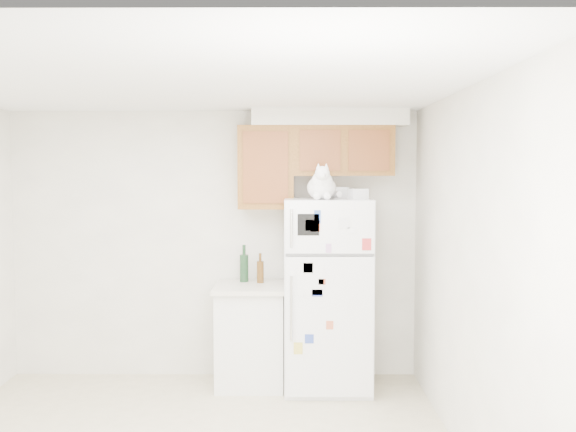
{
  "coord_description": "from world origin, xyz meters",
  "views": [
    {
      "loc": [
        0.73,
        -4.32,
        1.95
      ],
      "look_at": [
        0.7,
        1.55,
        1.55
      ],
      "focal_mm": 42.0,
      "sensor_mm": 36.0,
      "label": 1
    }
  ],
  "objects_px": {
    "storage_box_back": "(338,193)",
    "bottle_green": "(244,263)",
    "cat": "(322,186)",
    "storage_box_front": "(358,194)",
    "refrigerator": "(327,294)",
    "base_counter": "(251,335)",
    "bottle_amber": "(260,268)"
  },
  "relations": [
    {
      "from": "storage_box_back",
      "to": "cat",
      "type": "bearing_deg",
      "value": -128.02
    },
    {
      "from": "storage_box_back",
      "to": "bottle_green",
      "type": "bearing_deg",
      "value": 162.34
    },
    {
      "from": "cat",
      "to": "bottle_green",
      "type": "relative_size",
      "value": 1.3
    },
    {
      "from": "refrigerator",
      "to": "storage_box_front",
      "type": "xyz_separation_m",
      "value": [
        0.26,
        -0.09,
        0.89
      ]
    },
    {
      "from": "cat",
      "to": "storage_box_front",
      "type": "height_order",
      "value": "cat"
    },
    {
      "from": "refrigerator",
      "to": "storage_box_front",
      "type": "distance_m",
      "value": 0.94
    },
    {
      "from": "base_counter",
      "to": "storage_box_back",
      "type": "xyz_separation_m",
      "value": [
        0.79,
        0.04,
        1.29
      ]
    },
    {
      "from": "bottle_amber",
      "to": "storage_box_front",
      "type": "bearing_deg",
      "value": -17.72
    },
    {
      "from": "storage_box_back",
      "to": "bottle_green",
      "type": "distance_m",
      "value": 1.09
    },
    {
      "from": "storage_box_back",
      "to": "bottle_amber",
      "type": "distance_m",
      "value": 0.99
    },
    {
      "from": "cat",
      "to": "storage_box_back",
      "type": "bearing_deg",
      "value": 61.15
    },
    {
      "from": "storage_box_back",
      "to": "bottle_green",
      "type": "xyz_separation_m",
      "value": [
        -0.85,
        0.13,
        -0.66
      ]
    },
    {
      "from": "storage_box_front",
      "to": "bottle_amber",
      "type": "height_order",
      "value": "storage_box_front"
    },
    {
      "from": "base_counter",
      "to": "cat",
      "type": "bearing_deg",
      "value": -20.63
    },
    {
      "from": "storage_box_back",
      "to": "bottle_green",
      "type": "relative_size",
      "value": 0.53
    },
    {
      "from": "refrigerator",
      "to": "bottle_green",
      "type": "distance_m",
      "value": 0.83
    },
    {
      "from": "base_counter",
      "to": "bottle_green",
      "type": "distance_m",
      "value": 0.66
    },
    {
      "from": "bottle_green",
      "to": "storage_box_back",
      "type": "bearing_deg",
      "value": -8.49
    },
    {
      "from": "cat",
      "to": "storage_box_front",
      "type": "distance_m",
      "value": 0.33
    },
    {
      "from": "storage_box_front",
      "to": "base_counter",
      "type": "bearing_deg",
      "value": 148.11
    },
    {
      "from": "bottle_green",
      "to": "bottle_amber",
      "type": "bearing_deg",
      "value": -21.98
    },
    {
      "from": "base_counter",
      "to": "cat",
      "type": "distance_m",
      "value": 1.51
    },
    {
      "from": "cat",
      "to": "bottle_green",
      "type": "distance_m",
      "value": 1.09
    },
    {
      "from": "base_counter",
      "to": "storage_box_front",
      "type": "xyz_separation_m",
      "value": [
        0.95,
        -0.17,
        1.28
      ]
    },
    {
      "from": "refrigerator",
      "to": "cat",
      "type": "distance_m",
      "value": 0.98
    },
    {
      "from": "storage_box_back",
      "to": "storage_box_front",
      "type": "xyz_separation_m",
      "value": [
        0.16,
        -0.21,
        -0.01
      ]
    },
    {
      "from": "refrigerator",
      "to": "storage_box_front",
      "type": "relative_size",
      "value": 11.33
    },
    {
      "from": "cat",
      "to": "storage_box_back",
      "type": "distance_m",
      "value": 0.33
    },
    {
      "from": "refrigerator",
      "to": "storage_box_back",
      "type": "bearing_deg",
      "value": 50.72
    },
    {
      "from": "cat",
      "to": "storage_box_front",
      "type": "relative_size",
      "value": 2.97
    },
    {
      "from": "bottle_green",
      "to": "base_counter",
      "type": "bearing_deg",
      "value": -68.54
    },
    {
      "from": "bottle_green",
      "to": "refrigerator",
      "type": "bearing_deg",
      "value": -17.92
    }
  ]
}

